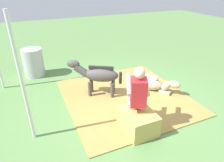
{
  "coord_description": "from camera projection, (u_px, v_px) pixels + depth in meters",
  "views": [
    {
      "loc": [
        -3.52,
        1.9,
        2.66
      ],
      "look_at": [
        0.25,
        0.25,
        0.55
      ],
      "focal_mm": 32.14,
      "sensor_mm": 36.0,
      "label": 1
    }
  ],
  "objects": [
    {
      "name": "pony_lying",
      "position": [
        150.0,
        83.0,
        5.32
      ],
      "size": [
        1.26,
        0.98,
        0.42
      ],
      "color": "tan",
      "rests_on": "ground"
    },
    {
      "name": "water_barrel",
      "position": [
        33.0,
        62.0,
        5.99
      ],
      "size": [
        0.6,
        0.6,
        0.84
      ],
      "primitive_type": "cylinder",
      "color": "#B2B2B7",
      "rests_on": "ground"
    },
    {
      "name": "tent_pole_left",
      "position": [
        22.0,
        83.0,
        3.26
      ],
      "size": [
        0.06,
        0.06,
        2.29
      ],
      "primitive_type": "cylinder",
      "color": "silver",
      "rests_on": "ground"
    },
    {
      "name": "hay_bale",
      "position": [
        138.0,
        121.0,
        3.87
      ],
      "size": [
        0.74,
        0.56,
        0.43
      ],
      "primitive_type": "cube",
      "color": "tan",
      "rests_on": "ground"
    },
    {
      "name": "hay_patch",
      "position": [
        125.0,
        96.0,
        5.05
      ],
      "size": [
        3.01,
        2.89,
        0.02
      ],
      "primitive_type": "cube",
      "color": "#AD8C47",
      "rests_on": "ground"
    },
    {
      "name": "ground_plane",
      "position": [
        126.0,
        104.0,
        4.76
      ],
      "size": [
        24.0,
        24.0,
        0.0
      ],
      "primitive_type": "plane",
      "color": "#608C4C"
    },
    {
      "name": "person_seated",
      "position": [
        137.0,
        94.0,
        3.78
      ],
      "size": [
        0.72,
        0.58,
        1.31
      ],
      "color": "beige",
      "rests_on": "ground"
    },
    {
      "name": "pony_standing",
      "position": [
        98.0,
        75.0,
        4.88
      ],
      "size": [
        0.84,
        1.21,
        0.93
      ],
      "color": "#4C4747",
      "rests_on": "ground"
    }
  ]
}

